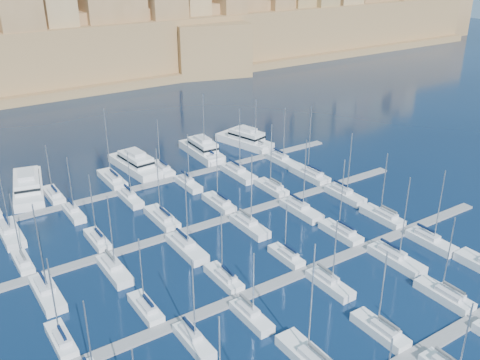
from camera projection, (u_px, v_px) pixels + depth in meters
ground at (260, 241)px, 93.55m from camera, size 600.00×600.00×0.00m
pontoon_near at (417, 353)px, 67.61m from camera, size 84.00×2.00×0.40m
pontoon_mid_near at (304, 272)px, 84.34m from camera, size 84.00×2.00×0.40m
pontoon_mid_far at (229, 217)px, 101.07m from camera, size 84.00×2.00×0.40m
pontoon_far at (176, 178)px, 117.80m from camera, size 84.00×2.00×0.40m
sailboat_2 at (311, 359)px, 65.82m from camera, size 3.15×10.50×17.20m
sailboat_3 at (380, 330)px, 70.83m from camera, size 2.58×8.62×12.90m
sailboat_4 at (445, 295)px, 77.86m from camera, size 2.70×9.01×13.60m
sailboat_12 at (61, 340)px, 69.07m from camera, size 2.32×7.72×13.13m
sailboat_13 at (146, 308)px, 75.11m from camera, size 2.33×7.77×12.02m
sailboat_14 at (224, 278)px, 81.88m from camera, size 2.44×8.15×12.35m
sailboat_15 at (287, 256)px, 87.62m from camera, size 2.21×7.35×10.41m
sailboat_16 at (341, 232)px, 94.70m from camera, size 2.68×8.93×14.76m
sailboat_17 at (383, 216)px, 100.29m from camera, size 2.77×9.25×13.51m
sailboat_19 at (194, 340)px, 69.02m from camera, size 2.33×7.76×13.51m
sailboat_20 at (251, 316)px, 73.56m from camera, size 2.35×7.85×11.36m
sailboat_21 at (330, 284)px, 80.52m from camera, size 2.54×8.48×12.08m
sailboat_22 at (396, 259)px, 86.79m from camera, size 3.04×10.13×15.74m
sailboat_23 at (431, 241)px, 91.89m from camera, size 2.75×9.17×14.45m
sailboat_24 at (23, 263)px, 85.84m from camera, size 2.21×7.35×13.05m
sailboat_25 at (98, 240)px, 92.41m from camera, size 2.38×7.94×13.14m
sailboat_26 at (162, 218)px, 99.62m from camera, size 2.98×9.94×14.70m
sailboat_27 at (219, 203)px, 105.45m from camera, size 2.69×8.96×14.74m
sailboat_28 at (272, 188)px, 111.95m from camera, size 2.64×8.82×14.80m
sailboat_29 at (310, 175)px, 118.27m from camera, size 3.19×10.64×16.64m
sailboat_30 at (47, 293)px, 78.34m from camera, size 3.01×10.02×15.87m
sailboat_31 at (114, 270)px, 83.94m from camera, size 2.79×9.29×14.16m
sailboat_32 at (187, 247)px, 90.01m from camera, size 3.06×10.20×15.24m
sailboat_33 at (249, 226)px, 96.95m from camera, size 2.83×9.43×15.08m
sailboat_34 at (301, 210)px, 102.76m from camera, size 2.99×9.96×15.44m
sailboat_35 at (345, 195)px, 108.89m from camera, size 2.85×9.50×14.42m
sailboat_37 at (54, 195)px, 108.78m from camera, size 2.57×8.56×11.70m
sailboat_38 at (112, 179)px, 116.02m from camera, size 3.15×10.50×16.78m
sailboat_39 at (161, 169)px, 121.31m from camera, size 2.74×9.12×12.59m
sailboat_40 at (206, 157)px, 128.05m from camera, size 3.20×10.66×16.25m
sailboat_41 at (257, 147)px, 134.23m from camera, size 2.44×8.14×13.27m
sailboat_42 at (10, 233)px, 94.49m from camera, size 3.25×10.85×16.66m
sailboat_43 at (74, 213)px, 101.68m from camera, size 2.33×7.77×12.49m
sailboat_44 at (130, 199)px, 107.37m from camera, size 2.44×8.13×11.06m
sailboat_45 at (188, 184)px, 113.95m from camera, size 2.49×8.30×12.27m
sailboat_46 at (238, 173)px, 119.13m from camera, size 3.20×10.67×16.15m
sailboat_47 at (282, 160)px, 126.12m from camera, size 2.81×9.37×13.97m
motor_yacht_a at (28, 185)px, 110.70m from camera, size 9.71×19.81×5.25m
motor_yacht_b at (135, 163)px, 121.74m from camera, size 6.51×17.17×5.25m
motor_yacht_c at (202, 149)px, 130.18m from camera, size 5.36×16.01×5.25m
motor_yacht_d at (245, 139)px, 136.78m from camera, size 8.74×16.80×5.25m
fortified_city at (25, 36)px, 205.52m from camera, size 460.00×108.95×59.52m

